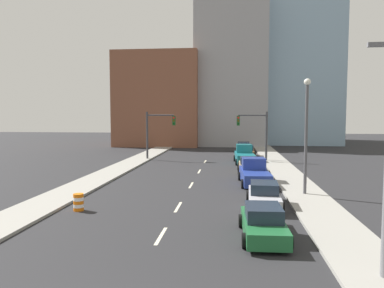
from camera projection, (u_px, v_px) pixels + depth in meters
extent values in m
cube|color=gray|center=(155.00, 152.00, 52.97)|extent=(2.77, 88.95, 0.15)
cube|color=gray|center=(268.00, 153.00, 51.26)|extent=(2.77, 88.95, 0.15)
cube|color=beige|center=(161.00, 236.00, 16.41)|extent=(0.16, 2.40, 0.01)
cube|color=beige|center=(178.00, 207.00, 21.53)|extent=(0.16, 2.40, 0.01)
cube|color=beige|center=(191.00, 185.00, 28.19)|extent=(0.16, 2.40, 0.01)
cube|color=beige|center=(199.00, 171.00, 35.00)|extent=(0.16, 2.40, 0.01)
cube|color=beige|center=(205.00, 162.00, 42.33)|extent=(0.16, 2.40, 0.01)
cube|color=brown|center=(162.00, 101.00, 67.28)|extent=(14.00, 16.00, 15.66)
cube|color=#99999E|center=(231.00, 76.00, 69.55)|extent=(12.00, 20.00, 25.00)
cube|color=#8CADC6|center=(297.00, 73.00, 72.07)|extent=(13.00, 20.00, 26.48)
cylinder|color=#38383D|center=(147.00, 136.00, 43.88)|extent=(0.24, 0.24, 5.64)
cylinder|color=#38383D|center=(160.00, 115.00, 43.51)|extent=(3.18, 0.16, 0.16)
cube|color=#194C1E|center=(174.00, 121.00, 43.39)|extent=(0.34, 0.32, 1.10)
cylinder|color=red|center=(174.00, 118.00, 43.19)|extent=(0.22, 0.04, 0.22)
cylinder|color=#593F0C|center=(174.00, 121.00, 43.22)|extent=(0.22, 0.04, 0.22)
cylinder|color=#0C3F14|center=(174.00, 124.00, 43.25)|extent=(0.22, 0.04, 0.22)
cylinder|color=#38383D|center=(266.00, 137.00, 42.38)|extent=(0.24, 0.24, 5.64)
cylinder|color=#38383D|center=(252.00, 115.00, 42.36)|extent=(3.18, 0.16, 0.16)
cube|color=#194C1E|center=(238.00, 121.00, 42.58)|extent=(0.34, 0.32, 1.10)
cylinder|color=red|center=(238.00, 118.00, 42.39)|extent=(0.22, 0.04, 0.22)
cylinder|color=#593F0C|center=(238.00, 121.00, 42.41)|extent=(0.22, 0.04, 0.22)
cylinder|color=#0C3F14|center=(238.00, 124.00, 42.44)|extent=(0.22, 0.04, 0.22)
cylinder|color=orange|center=(79.00, 209.00, 20.70)|extent=(0.56, 0.56, 0.19)
cylinder|color=white|center=(79.00, 206.00, 20.69)|extent=(0.56, 0.56, 0.19)
cylinder|color=orange|center=(79.00, 202.00, 20.67)|extent=(0.56, 0.56, 0.19)
cylinder|color=white|center=(78.00, 199.00, 20.66)|extent=(0.56, 0.56, 0.19)
cylinder|color=orange|center=(78.00, 195.00, 20.64)|extent=(0.56, 0.56, 0.19)
cylinder|color=#4C4C51|center=(306.00, 141.00, 24.21)|extent=(0.20, 0.20, 7.18)
sphere|color=white|center=(307.00, 82.00, 23.91)|extent=(0.44, 0.44, 0.44)
cube|color=#1E6033|center=(263.00, 226.00, 16.18)|extent=(1.84, 4.53, 0.64)
cube|color=#1E2838|center=(263.00, 212.00, 16.13)|extent=(1.56, 2.06, 0.59)
cylinder|color=black|center=(241.00, 221.00, 17.64)|extent=(0.24, 0.62, 0.62)
cylinder|color=black|center=(279.00, 222.00, 17.50)|extent=(0.24, 0.62, 0.62)
cylinder|color=black|center=(245.00, 240.00, 14.88)|extent=(0.24, 0.62, 0.62)
cylinder|color=black|center=(290.00, 242.00, 14.75)|extent=(0.24, 0.62, 0.62)
cube|color=#B2B2BC|center=(264.00, 198.00, 21.56)|extent=(1.92, 4.55, 0.64)
cube|color=#1E2838|center=(264.00, 188.00, 21.51)|extent=(1.61, 2.08, 0.60)
cylinder|color=black|center=(248.00, 195.00, 23.08)|extent=(0.25, 0.66, 0.65)
cylinder|color=black|center=(278.00, 196.00, 22.81)|extent=(0.25, 0.66, 0.65)
cylinder|color=black|center=(248.00, 206.00, 20.34)|extent=(0.25, 0.66, 0.65)
cylinder|color=black|center=(282.00, 208.00, 20.07)|extent=(0.25, 0.66, 0.65)
cube|color=navy|center=(255.00, 176.00, 28.52)|extent=(2.26, 5.56, 0.88)
cube|color=navy|center=(254.00, 163.00, 29.27)|extent=(1.83, 1.73, 0.87)
cylinder|color=black|center=(240.00, 176.00, 30.29)|extent=(0.25, 0.68, 0.67)
cylinder|color=black|center=(265.00, 176.00, 30.18)|extent=(0.25, 0.68, 0.67)
cylinder|color=black|center=(243.00, 184.00, 26.92)|extent=(0.25, 0.68, 0.67)
cylinder|color=black|center=(272.00, 184.00, 26.80)|extent=(0.25, 0.68, 0.67)
cube|color=tan|center=(249.00, 167.00, 34.67)|extent=(1.75, 4.39, 0.60)
cube|color=#1E2838|center=(249.00, 160.00, 34.62)|extent=(1.54, 1.98, 0.58)
cylinder|color=black|center=(239.00, 166.00, 36.13)|extent=(0.22, 0.70, 0.70)
cylinder|color=black|center=(258.00, 166.00, 35.93)|extent=(0.22, 0.70, 0.70)
cylinder|color=black|center=(239.00, 170.00, 33.43)|extent=(0.22, 0.70, 0.70)
cylinder|color=black|center=(259.00, 171.00, 33.23)|extent=(0.22, 0.70, 0.70)
cube|color=#196B75|center=(245.00, 157.00, 40.84)|extent=(2.18, 5.59, 0.93)
cube|color=#196B75|center=(244.00, 148.00, 41.59)|extent=(1.76, 1.73, 0.91)
cylinder|color=black|center=(235.00, 158.00, 42.62)|extent=(0.25, 0.69, 0.68)
cylinder|color=black|center=(252.00, 158.00, 42.51)|extent=(0.25, 0.69, 0.68)
cylinder|color=black|center=(236.00, 162.00, 39.23)|extent=(0.25, 0.69, 0.68)
cylinder|color=black|center=(255.00, 162.00, 39.11)|extent=(0.25, 0.69, 0.68)
cube|color=brown|center=(247.00, 153.00, 46.98)|extent=(2.03, 4.35, 0.67)
cube|color=#1E2838|center=(247.00, 148.00, 46.93)|extent=(1.72, 1.99, 0.63)
cylinder|color=black|center=(239.00, 153.00, 48.45)|extent=(0.25, 0.71, 0.70)
cylinder|color=black|center=(254.00, 153.00, 48.16)|extent=(0.25, 0.71, 0.70)
cylinder|color=black|center=(239.00, 155.00, 45.83)|extent=(0.25, 0.71, 0.70)
cylinder|color=black|center=(255.00, 155.00, 45.55)|extent=(0.25, 0.71, 0.70)
cube|color=silver|center=(244.00, 148.00, 53.41)|extent=(1.93, 4.74, 0.66)
cube|color=#1E2838|center=(244.00, 144.00, 53.36)|extent=(1.66, 2.15, 0.61)
cylinder|color=black|center=(237.00, 149.00, 54.99)|extent=(0.23, 0.64, 0.63)
cylinder|color=black|center=(250.00, 149.00, 54.74)|extent=(0.23, 0.64, 0.63)
cylinder|color=black|center=(237.00, 150.00, 52.10)|extent=(0.23, 0.64, 0.63)
cylinder|color=black|center=(251.00, 151.00, 51.86)|extent=(0.23, 0.64, 0.63)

